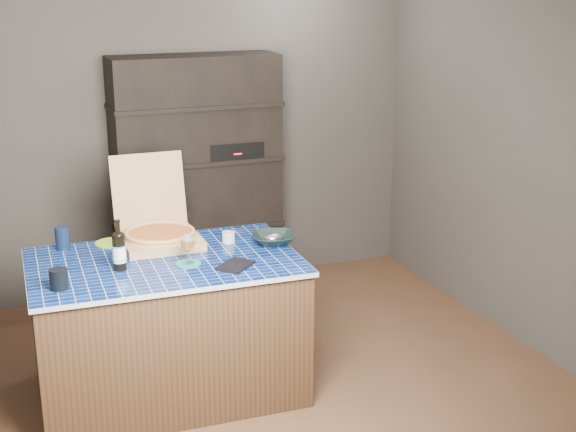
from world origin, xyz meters
name	(u,v)px	position (x,y,z in m)	size (l,w,h in m)	color
room	(269,180)	(0.00, 0.00, 1.25)	(3.50, 3.50, 3.50)	brown
shelving_unit	(198,178)	(0.00, 1.53, 0.90)	(1.20, 0.41, 1.80)	black
kitchen_island	(167,327)	(-0.58, 0.13, 0.41)	(1.52, 0.99, 0.82)	#472C1C
pizza_box	(159,232)	(-0.54, 0.43, 0.88)	(0.45, 0.54, 0.49)	tan
mead_bottle	(119,250)	(-0.83, 0.06, 0.93)	(0.08, 0.08, 0.28)	black
teal_trivet	(188,264)	(-0.47, 0.01, 0.82)	(0.14, 0.14, 0.01)	#187F6B
wine_glass	(188,243)	(-0.47, 0.01, 0.94)	(0.08, 0.08, 0.17)	white
tumbler	(59,279)	(-1.17, -0.10, 0.87)	(0.09, 0.09, 0.11)	black
dvd_case	(235,265)	(-0.24, -0.13, 0.82)	(0.14, 0.20, 0.02)	black
bowl	(273,239)	(0.09, 0.17, 0.85)	(0.25, 0.25, 0.06)	black
foil_contents	(273,237)	(0.09, 0.17, 0.86)	(0.12, 0.10, 0.05)	#AAAAB5
white_jar	(229,237)	(-0.15, 0.29, 0.85)	(0.08, 0.08, 0.06)	silver
navy_cup	(62,238)	(-1.08, 0.53, 0.88)	(0.08, 0.08, 0.13)	black
green_trivet	(111,243)	(-0.80, 0.53, 0.82)	(0.19, 0.19, 0.01)	#8FC029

